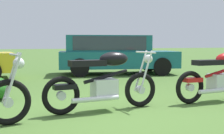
{
  "coord_description": "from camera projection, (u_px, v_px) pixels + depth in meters",
  "views": [
    {
      "loc": [
        -1.96,
        -4.54,
        1.13
      ],
      "look_at": [
        0.79,
        1.73,
        0.6
      ],
      "focal_mm": 48.02,
      "sensor_mm": 36.0,
      "label": 1
    }
  ],
  "objects": [
    {
      "name": "ground_plane",
      "position": [
        110.0,
        111.0,
        5.02
      ],
      "size": [
        120.0,
        120.0,
        0.0
      ],
      "primitive_type": "plane",
      "color": "#476B2D"
    },
    {
      "name": "motorcycle_red",
      "position": [
        220.0,
        77.0,
        5.9
      ],
      "size": [
        2.01,
        0.64,
        1.02
      ],
      "rotation": [
        0.0,
        0.0,
        -0.0
      ],
      "color": "black",
      "rests_on": "ground"
    },
    {
      "name": "motorcycle_black",
      "position": [
        105.0,
        82.0,
        5.05
      ],
      "size": [
        2.08,
        0.64,
        1.02
      ],
      "rotation": [
        0.0,
        0.0,
        0.02
      ],
      "color": "black",
      "rests_on": "ground"
    },
    {
      "name": "car_teal",
      "position": [
        112.0,
        52.0,
        11.15
      ],
      "size": [
        4.63,
        2.9,
        1.43
      ],
      "rotation": [
        0.0,
        0.0,
        -0.26
      ],
      "color": "#19606B",
      "rests_on": "ground"
    }
  ]
}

